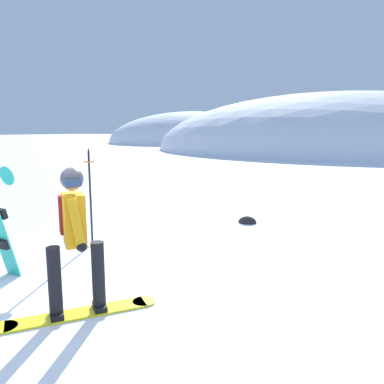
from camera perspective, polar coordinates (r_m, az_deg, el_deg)
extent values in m
plane|color=white|center=(5.08, -17.30, -15.78)|extent=(300.00, 300.00, 0.00)
ellipsoid|color=white|center=(44.22, 20.54, 5.96)|extent=(38.88, 34.99, 11.97)
ellipsoid|color=white|center=(62.14, 0.10, 7.33)|extent=(27.83, 25.05, 10.05)
cube|color=yellow|center=(4.81, -16.59, -17.07)|extent=(1.18, 1.40, 0.02)
cylinder|color=yellow|center=(4.94, -7.22, -15.99)|extent=(0.28, 0.28, 0.02)
cylinder|color=yellow|center=(4.80, -26.33, -17.73)|extent=(0.28, 0.28, 0.02)
cube|color=black|center=(4.82, -13.67, -16.33)|extent=(0.28, 0.26, 0.06)
cube|color=black|center=(4.77, -19.60, -16.87)|extent=(0.28, 0.26, 0.06)
cylinder|color=black|center=(4.67, -13.85, -12.11)|extent=(0.15, 0.15, 0.82)
cylinder|color=black|center=(4.62, -19.86, -12.62)|extent=(0.15, 0.15, 0.82)
cube|color=#F4A314|center=(4.43, -17.26, -3.93)|extent=(0.42, 0.39, 0.58)
cylinder|color=#F4A314|center=(4.66, -17.58, -3.32)|extent=(0.19, 0.20, 0.57)
cylinder|color=#F4A314|center=(4.21, -16.91, -4.60)|extent=(0.19, 0.20, 0.57)
sphere|color=black|center=(4.74, -16.97, -6.19)|extent=(0.11, 0.11, 0.11)
sphere|color=black|center=(4.26, -16.18, -7.89)|extent=(0.11, 0.11, 0.11)
cube|color=maroon|center=(4.62, -17.55, -3.15)|extent=(0.31, 0.33, 0.44)
cube|color=maroon|center=(4.74, -17.63, -3.86)|extent=(0.17, 0.19, 0.20)
sphere|color=tan|center=(4.36, -17.53, 1.52)|extent=(0.21, 0.21, 0.21)
sphere|color=#4C4C56|center=(4.35, -17.55, 1.91)|extent=(0.25, 0.25, 0.25)
cube|color=navy|center=(4.23, -17.34, 1.31)|extent=(0.13, 0.15, 0.08)
cylinder|color=#23B7A3|center=(6.00, -26.01, 2.19)|extent=(0.28, 0.09, 0.28)
cube|color=black|center=(6.09, -26.60, -6.95)|extent=(0.25, 0.10, 0.15)
cylinder|color=black|center=(7.24, -14.96, -0.99)|extent=(0.04, 0.04, 1.73)
cylinder|color=orange|center=(7.15, -15.19, 4.40)|extent=(0.20, 0.20, 0.02)
cone|color=black|center=(7.14, -15.27, 6.16)|extent=(0.04, 0.04, 0.08)
ellipsoid|color=#282628|center=(8.90, 8.29, -4.56)|extent=(0.42, 0.36, 0.30)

